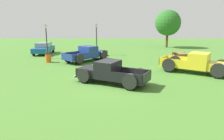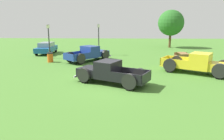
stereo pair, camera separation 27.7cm
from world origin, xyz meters
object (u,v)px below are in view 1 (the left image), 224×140
Objects in this scene: lamp_post_near at (97,39)px; oak_tree_east at (168,23)px; lamp_post_far at (47,41)px; picnic_table at (181,55)px; pickup_truck_behind_right at (89,54)px; pickup_truck_behind_left at (200,64)px; sedan_distant_a at (44,48)px; trash_can at (48,58)px; pickup_truck_foreground at (107,72)px.

oak_tree_east is at bearing 37.49° from lamp_post_near.
picnic_table is (14.47, -0.83, -1.47)m from lamp_post_far.
pickup_truck_behind_right is 0.85× the size of oak_tree_east.
pickup_truck_behind_left is at bearing -25.81° from lamp_post_far.
oak_tree_east is at bearing 48.03° from pickup_truck_behind_right.
pickup_truck_behind_left is at bearing -95.33° from oak_tree_east.
sedan_distant_a is at bearing 147.09° from pickup_truck_behind_left.
oak_tree_east reaches higher than lamp_post_near.
lamp_post_near is 5.89m from lamp_post_far.
picnic_table is 1.96× the size of trash_can.
sedan_distant_a is 6.90m from lamp_post_near.
pickup_truck_foreground is 1.17× the size of sedan_distant_a.
lamp_post_near is (6.76, -0.57, 1.22)m from sedan_distant_a.
lamp_post_near reaches higher than picnic_table.
oak_tree_east is at bearing 23.45° from sedan_distant_a.
pickup_truck_behind_right is at bearing -16.20° from lamp_post_far.
picnic_table is (9.70, 0.56, -0.24)m from pickup_truck_behind_right.
pickup_truck_behind_right is 4.07m from trash_can.
lamp_post_near is (-1.81, 12.22, 1.27)m from pickup_truck_foreground.
oak_tree_east is (10.96, 12.18, 3.11)m from pickup_truck_behind_right.
oak_tree_east is at bearing 41.47° from trash_can.
oak_tree_east is (15.72, 10.80, 1.88)m from lamp_post_far.
lamp_post_far is 2.00× the size of picnic_table.
lamp_post_far is at bearing 154.19° from pickup_truck_behind_left.
lamp_post_near is 2.02× the size of picnic_table.
pickup_truck_behind_right is 7.86m from sedan_distant_a.
pickup_truck_behind_left is 10.78m from pickup_truck_behind_right.
pickup_truck_behind_right is at bearing -96.24° from lamp_post_near.
lamp_post_near is at bearing 83.76° from pickup_truck_behind_right.
pickup_truck_behind_left is 15.68m from lamp_post_far.
pickup_truck_behind_right is 5.11m from lamp_post_far.
lamp_post_far is at bearing -145.52° from oak_tree_east.
trash_can is (-13.25, 4.44, -0.29)m from pickup_truck_behind_left.
pickup_truck_behind_left reaches higher than sedan_distant_a.
trash_can is 0.16× the size of oak_tree_east.
pickup_truck_behind_left reaches higher than pickup_truck_foreground.
lamp_post_near is at bearing 27.69° from lamp_post_far.
trash_can is (2.37, -5.67, -0.27)m from sedan_distant_a.
lamp_post_far is 19.16m from oak_tree_east.
pickup_truck_foreground is 15.39m from sedan_distant_a.
lamp_post_near is (0.45, 4.12, 1.24)m from pickup_truck_behind_right.
lamp_post_near is 6.90m from trash_can.
pickup_truck_behind_right is at bearing -36.60° from sedan_distant_a.
pickup_truck_foreground is 8.41m from pickup_truck_behind_right.
pickup_truck_foreground is 0.93× the size of pickup_truck_behind_left.
pickup_truck_behind_right is 1.34× the size of lamp_post_far.
sedan_distant_a is 1.16× the size of lamp_post_near.
lamp_post_far is 0.64× the size of oak_tree_east.
trash_can is 20.16m from oak_tree_east.
sedan_distant_a is 0.74× the size of oak_tree_east.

